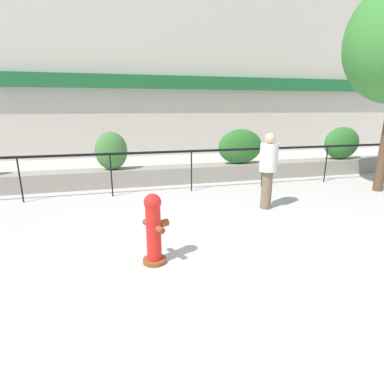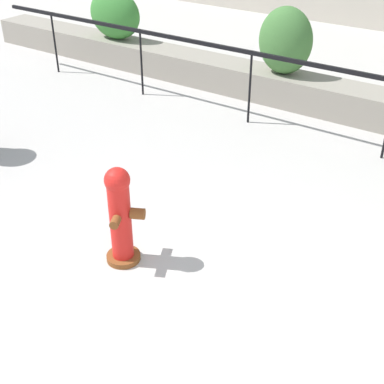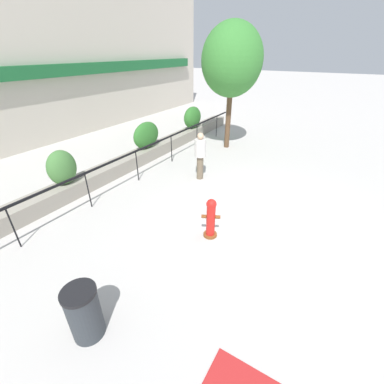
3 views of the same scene
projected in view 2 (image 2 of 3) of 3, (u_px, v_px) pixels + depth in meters
name	position (u px, v px, depth m)	size (l,w,h in m)	color
hedge_bush_0	(115.00, 14.00, 10.56)	(1.18, 0.61, 0.96)	#387F33
hedge_bush_1	(285.00, 41.00, 8.73)	(0.92, 0.66, 1.10)	#427538
fire_hydrant	(121.00, 215.00, 5.28)	(0.48, 0.47, 1.08)	brown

